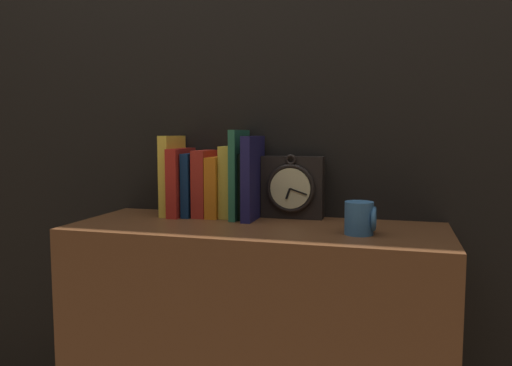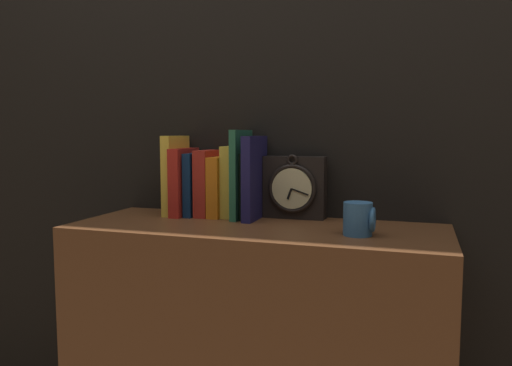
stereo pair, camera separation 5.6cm
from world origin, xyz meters
TOP-DOWN VIEW (x-y plane):
  - wall_back at (0.00, 0.21)m, footprint 6.00×0.05m
  - clock at (0.07, 0.15)m, footprint 0.18×0.07m
  - book_slot0_yellow at (-0.29, 0.11)m, footprint 0.03×0.14m
  - book_slot1_red at (-0.26, 0.11)m, footprint 0.03×0.15m
  - book_slot2_navy at (-0.23, 0.11)m, footprint 0.02×0.13m
  - book_slot3_red at (-0.19, 0.12)m, footprint 0.04×0.13m
  - book_slot4_orange at (-0.15, 0.12)m, footprint 0.04×0.13m
  - book_slot5_yellow at (-0.11, 0.12)m, footprint 0.04×0.11m
  - book_slot6_green at (-0.08, 0.11)m, footprint 0.02×0.15m
  - book_slot7_black at (-0.06, 0.12)m, footprint 0.02×0.13m
  - book_slot8_navy at (-0.04, 0.10)m, footprint 0.03×0.16m
  - mug at (0.28, -0.04)m, footprint 0.08×0.07m

SIDE VIEW (x-z plane):
  - mug at x=0.28m, z-range 0.90..0.98m
  - book_slot4_orange at x=-0.15m, z-range 0.90..1.08m
  - clock at x=0.07m, z-range 0.90..1.09m
  - book_slot2_navy at x=-0.23m, z-range 0.90..1.09m
  - book_slot7_black at x=-0.06m, z-range 0.90..1.09m
  - book_slot3_red at x=-0.19m, z-range 0.90..1.10m
  - book_slot1_red at x=-0.26m, z-range 0.90..1.11m
  - book_slot5_yellow at x=-0.11m, z-range 0.90..1.11m
  - book_slot8_navy at x=-0.04m, z-range 0.90..1.14m
  - book_slot0_yellow at x=-0.29m, z-range 0.90..1.14m
  - book_slot6_green at x=-0.08m, z-range 0.90..1.16m
  - wall_back at x=0.00m, z-range 0.00..2.60m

